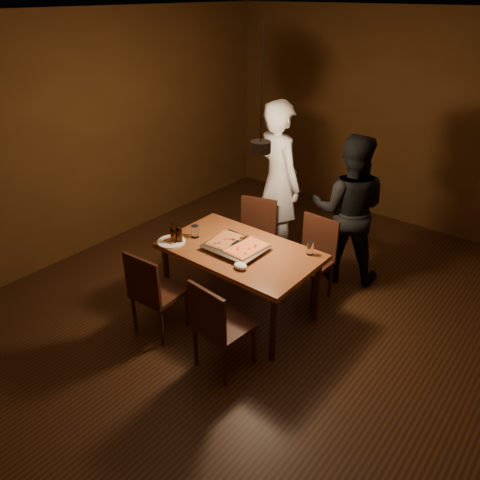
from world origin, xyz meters
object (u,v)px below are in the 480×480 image
Objects in this scene: chair_far_left at (255,230)px; diner_white at (278,183)px; plate_slice at (171,242)px; chair_near_right at (217,321)px; pendant_lamp at (261,146)px; chair_far_right at (314,251)px; dining_table at (240,256)px; beer_bottle_a at (173,233)px; beer_bottle_b at (179,233)px; chair_near_left at (152,287)px; diner_dark at (348,210)px; pizza_tray at (236,248)px.

diner_white is (-0.04, 0.48, 0.42)m from chair_far_left.
chair_near_right is at bearing -24.40° from plate_slice.
pendant_lamp is (-0.26, 0.91, 1.22)m from chair_near_right.
diner_white is at bearing -28.97° from chair_far_right.
diner_white is (-0.41, 1.23, 0.28)m from dining_table.
beer_bottle_a is 1.01× the size of beer_bottle_b.
diner_dark is at bearing 62.65° from chair_near_left.
pizza_tray is (-0.39, 0.73, 0.24)m from chair_near_right.
beer_bottle_b is 0.13× the size of diner_dark.
diner_white is 1.75× the size of pendant_lamp.
pizza_tray is at bearing -118.35° from dining_table.
diner_dark is at bearing 69.04° from pizza_tray.
dining_table is at bearing 29.18° from beer_bottle_a.
chair_near_right is at bearing -62.64° from pizza_tray.
chair_far_left is 0.28× the size of diner_white.
diner_white reaches higher than chair_near_left.
chair_far_left is 1.52m from chair_near_left.
chair_near_right is (-0.03, -1.51, 0.00)m from chair_far_right.
chair_far_right is 1.03m from diner_white.
chair_far_left is at bearing 121.19° from chair_near_right.
chair_near_left is at bearing -174.64° from chair_near_right.
beer_bottle_b is 0.13m from plate_slice.
chair_near_left is 0.54m from plate_slice.
dining_table is 0.78× the size of diner_white.
diner_dark is (0.88, 0.07, -0.12)m from diner_white.
beer_bottle_a is at bearing 159.86° from chair_near_right.
beer_bottle_a reaches higher than chair_far_left.
beer_bottle_a is at bearing -2.47° from plate_slice.
beer_bottle_b is (0.03, 0.05, -0.00)m from beer_bottle_a.
beer_bottle_b is (-0.17, -1.02, 0.32)m from chair_far_left.
diner_white is 0.90m from diner_dark.
chair_far_right is 1.00× the size of chair_near_left.
beer_bottle_b is 1.51m from diner_white.
chair_far_right and chair_near_right have the same top height.
dining_table is at bearing 98.65° from chair_far_left.
diner_dark is at bearing -154.44° from diner_white.
diner_white reaches higher than chair_far_left.
chair_far_right is 1.48m from beer_bottle_a.
plate_slice is at bearing 32.20° from diner_dark.
pendant_lamp is (0.49, -0.60, 1.22)m from chair_far_left.
beer_bottle_a is at bearing -124.70° from beer_bottle_b.
diner_dark is (0.49, 1.33, 0.07)m from pizza_tray.
pendant_lamp reaches higher than chair_near_right.
chair_near_left is (-0.06, -1.51, 0.00)m from chair_far_left.
diner_dark reaches higher than chair_near_left.
plate_slice is at bearing -147.44° from pendant_lamp.
chair_near_left is 2.18× the size of beer_bottle_b.
diner_dark is at bearing 56.95° from beer_bottle_a.
chair_near_right reaches higher than dining_table.
chair_near_left is 1.62m from pendant_lamp.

